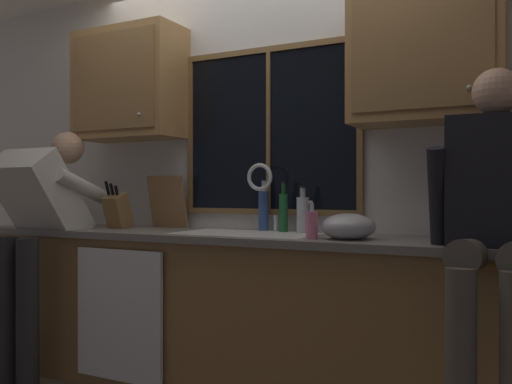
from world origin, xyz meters
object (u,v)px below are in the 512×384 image
soap_dispenser (312,224)px  bottle_tall_clear (263,209)px  cutting_board (167,202)px  mixing_bowl (348,227)px  person_sitting_on_counter (495,204)px  person_standing (38,224)px  bottle_green_glass (283,211)px  bottle_amber_small (303,214)px  knife_block (118,211)px

soap_dispenser → bottle_tall_clear: bottle_tall_clear is taller
cutting_board → mixing_bowl: size_ratio=1.28×
person_sitting_on_counter → cutting_board: (-2.00, 0.48, -0.02)m
person_standing → bottle_green_glass: (1.44, 0.50, 0.08)m
person_sitting_on_counter → bottle_green_glass: person_sitting_on_counter is taller
person_standing → soap_dispenser: size_ratio=8.15×
person_standing → bottle_amber_small: 1.64m
cutting_board → bottle_amber_small: cutting_board is taller
person_standing → bottle_tall_clear: (1.29, 0.54, 0.09)m
person_sitting_on_counter → soap_dispenser: size_ratio=6.63×
bottle_green_glass → bottle_tall_clear: size_ratio=0.94×
knife_block → cutting_board: 0.32m
bottle_green_glass → bottle_amber_small: size_ratio=1.09×
soap_dispenser → bottle_tall_clear: size_ratio=0.62×
bottle_tall_clear → bottle_amber_small: (0.28, -0.06, -0.02)m
soap_dispenser → bottle_amber_small: size_ratio=0.71×
bottle_green_glass → bottle_tall_clear: bearing=165.8°
person_sitting_on_counter → mixing_bowl: size_ratio=4.69×
knife_block → mixing_bowl: size_ratio=1.20×
soap_dispenser → bottle_green_glass: bearing=131.7°
bottle_green_glass → soap_dispenser: bearing=-48.3°
bottle_green_glass → person_sitting_on_counter: bearing=-21.8°
bottle_amber_small → person_standing: bearing=-163.2°
person_standing → soap_dispenser: person_standing is taller
mixing_bowl → bottle_green_glass: bearing=149.8°
knife_block → cutting_board: size_ratio=0.93×
mixing_bowl → soap_dispenser: 0.18m
person_sitting_on_counter → bottle_tall_clear: size_ratio=4.09×
person_sitting_on_counter → knife_block: person_sitting_on_counter is taller
person_sitting_on_counter → mixing_bowl: 0.72m
mixing_bowl → soap_dispenser: bearing=-155.5°
knife_block → bottle_green_glass: 1.10m
person_standing → bottle_green_glass: bearing=19.1°
cutting_board → mixing_bowl: cutting_board is taller
cutting_board → bottle_amber_small: 0.98m
soap_dispenser → bottle_amber_small: bottle_amber_small is taller
knife_block → soap_dispenser: bearing=-6.8°
person_sitting_on_counter → bottle_green_glass: 1.25m
cutting_board → mixing_bowl: bearing=-12.8°
person_standing → person_sitting_on_counter: size_ratio=1.23×
knife_block → mixing_bowl: bearing=-3.4°
bottle_green_glass → cutting_board: bearing=178.5°
bottle_tall_clear → knife_block: bearing=-166.6°
knife_block → cutting_board: bearing=41.2°
knife_block → bottle_green_glass: size_ratio=1.11×
knife_block → person_standing: bearing=-138.7°
bottle_tall_clear → cutting_board: bearing=-178.8°
soap_dispenser → bottle_green_glass: 0.47m
mixing_bowl → bottle_amber_small: 0.43m
knife_block → bottle_green_glass: (1.08, 0.18, 0.01)m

